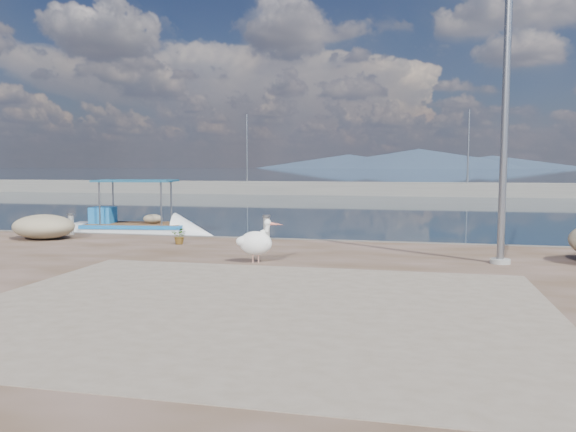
# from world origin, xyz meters

# --- Properties ---
(ground) EXTENTS (1400.00, 1400.00, 0.00)m
(ground) POSITION_xyz_m (0.00, 0.00, 0.00)
(ground) COLOR #162635
(ground) RESTS_ON ground
(quay) EXTENTS (44.00, 22.00, 0.50)m
(quay) POSITION_xyz_m (0.00, -6.00, 0.25)
(quay) COLOR #43311D
(quay) RESTS_ON ground
(quay_patch) EXTENTS (9.00, 7.00, 0.01)m
(quay_patch) POSITION_xyz_m (1.00, -3.00, 0.50)
(quay_patch) COLOR gray
(quay_patch) RESTS_ON quay
(breakwater) EXTENTS (120.00, 2.20, 7.50)m
(breakwater) POSITION_xyz_m (-0.00, 40.00, 0.60)
(breakwater) COLOR gray
(breakwater) RESTS_ON ground
(mountains) EXTENTS (370.00, 280.00, 22.00)m
(mountains) POSITION_xyz_m (4.39, 650.00, 9.51)
(mountains) COLOR #28384C
(mountains) RESTS_ON ground
(boat_left) EXTENTS (5.41, 2.44, 2.51)m
(boat_left) POSITION_xyz_m (-6.83, 8.08, 0.20)
(boat_left) COLOR white
(boat_left) RESTS_ON ground
(pelican) EXTENTS (1.04, 0.62, 0.99)m
(pelican) POSITION_xyz_m (-0.08, 0.86, 0.96)
(pelican) COLOR tan
(pelican) RESTS_ON quay
(lamp_post) EXTENTS (0.44, 0.96, 7.00)m
(lamp_post) POSITION_xyz_m (5.26, 1.99, 3.80)
(lamp_post) COLOR gray
(lamp_post) RESTS_ON quay
(bollard_near) EXTENTS (0.25, 0.25, 0.75)m
(bollard_near) POSITION_xyz_m (-0.82, 4.60, 0.91)
(bollard_near) COLOR gray
(bollard_near) RESTS_ON quay
(bollard_far) EXTENTS (0.23, 0.23, 0.69)m
(bollard_far) POSITION_xyz_m (-7.22, 4.60, 0.87)
(bollard_far) COLOR gray
(bollard_far) RESTS_ON quay
(potted_plant) EXTENTS (0.45, 0.40, 0.47)m
(potted_plant) POSITION_xyz_m (-2.96, 3.28, 0.73)
(potted_plant) COLOR #33722D
(potted_plant) RESTS_ON quay
(net_pile_b) EXTENTS (1.88, 1.46, 0.73)m
(net_pile_b) POSITION_xyz_m (-7.38, 3.47, 0.86)
(net_pile_b) COLOR #C4B692
(net_pile_b) RESTS_ON quay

